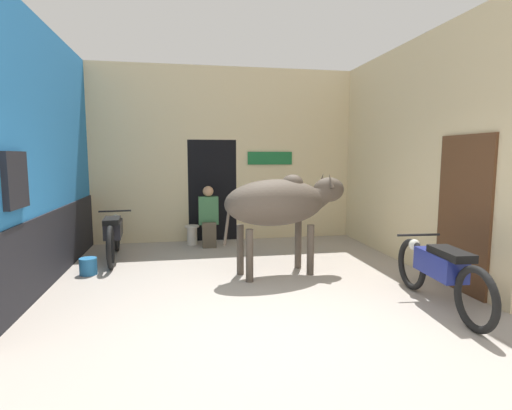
{
  "coord_description": "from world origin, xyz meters",
  "views": [
    {
      "loc": [
        -0.91,
        -3.82,
        1.81
      ],
      "look_at": [
        0.19,
        2.14,
        1.07
      ],
      "focal_mm": 28.0,
      "sensor_mm": 36.0,
      "label": 1
    }
  ],
  "objects_px": {
    "motorcycle_near": "(440,270)",
    "shopkeeper_seated": "(209,215)",
    "motorcycle_far": "(113,234)",
    "plastic_stool": "(192,234)",
    "bucket": "(88,266)",
    "cow": "(281,203)"
  },
  "relations": [
    {
      "from": "shopkeeper_seated",
      "to": "bucket",
      "type": "bearing_deg",
      "value": -140.37
    },
    {
      "from": "motorcycle_far",
      "to": "shopkeeper_seated",
      "type": "relative_size",
      "value": 1.63
    },
    {
      "from": "motorcycle_near",
      "to": "bucket",
      "type": "relative_size",
      "value": 7.89
    },
    {
      "from": "cow",
      "to": "motorcycle_far",
      "type": "bearing_deg",
      "value": 152.73
    },
    {
      "from": "motorcycle_far",
      "to": "bucket",
      "type": "bearing_deg",
      "value": -104.97
    },
    {
      "from": "cow",
      "to": "plastic_stool",
      "type": "distance_m",
      "value": 2.83
    },
    {
      "from": "motorcycle_far",
      "to": "plastic_stool",
      "type": "bearing_deg",
      "value": 34.32
    },
    {
      "from": "motorcycle_far",
      "to": "bucket",
      "type": "xyz_separation_m",
      "value": [
        -0.24,
        -0.9,
        -0.33
      ]
    },
    {
      "from": "motorcycle_near",
      "to": "plastic_stool",
      "type": "relative_size",
      "value": 5.11
    },
    {
      "from": "plastic_stool",
      "to": "bucket",
      "type": "height_order",
      "value": "plastic_stool"
    },
    {
      "from": "plastic_stool",
      "to": "bucket",
      "type": "bearing_deg",
      "value": -131.41
    },
    {
      "from": "cow",
      "to": "plastic_stool",
      "type": "xyz_separation_m",
      "value": [
        -1.31,
        2.34,
        -0.9
      ]
    },
    {
      "from": "motorcycle_near",
      "to": "shopkeeper_seated",
      "type": "xyz_separation_m",
      "value": [
        -2.51,
        3.81,
        0.18
      ]
    },
    {
      "from": "plastic_stool",
      "to": "motorcycle_far",
      "type": "bearing_deg",
      "value": -145.68
    },
    {
      "from": "cow",
      "to": "bucket",
      "type": "height_order",
      "value": "cow"
    },
    {
      "from": "motorcycle_near",
      "to": "motorcycle_far",
      "type": "height_order",
      "value": "motorcycle_far"
    },
    {
      "from": "shopkeeper_seated",
      "to": "plastic_stool",
      "type": "height_order",
      "value": "shopkeeper_seated"
    },
    {
      "from": "motorcycle_near",
      "to": "motorcycle_far",
      "type": "xyz_separation_m",
      "value": [
        -4.23,
        3.09,
        0.0
      ]
    },
    {
      "from": "motorcycle_far",
      "to": "plastic_stool",
      "type": "distance_m",
      "value": 1.7
    },
    {
      "from": "cow",
      "to": "motorcycle_far",
      "type": "relative_size",
      "value": 1.03
    },
    {
      "from": "motorcycle_near",
      "to": "motorcycle_far",
      "type": "bearing_deg",
      "value": 143.86
    },
    {
      "from": "shopkeeper_seated",
      "to": "bucket",
      "type": "distance_m",
      "value": 2.6
    }
  ]
}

